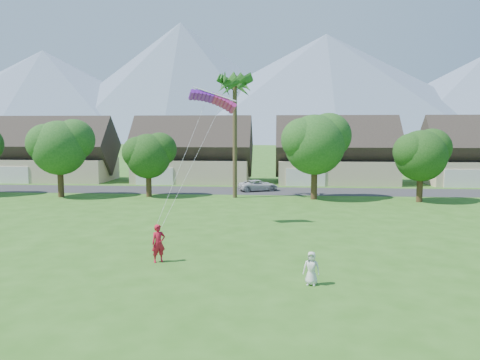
# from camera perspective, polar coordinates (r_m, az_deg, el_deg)

# --- Properties ---
(ground) EXTENTS (500.00, 500.00, 0.00)m
(ground) POSITION_cam_1_polar(r_m,az_deg,el_deg) (20.20, -2.33, -13.85)
(ground) COLOR #2D6019
(ground) RESTS_ON ground
(street) EXTENTS (90.00, 7.00, 0.01)m
(street) POSITION_cam_1_polar(r_m,az_deg,el_deg) (53.35, 2.05, -1.33)
(street) COLOR #2D2D30
(street) RESTS_ON ground
(kite_flyer) EXTENTS (0.87, 0.79, 2.00)m
(kite_flyer) POSITION_cam_1_polar(r_m,az_deg,el_deg) (25.02, -9.91, -7.61)
(kite_flyer) COLOR #B7142A
(kite_flyer) RESTS_ON ground
(watcher) EXTENTS (0.82, 0.61, 1.51)m
(watcher) POSITION_cam_1_polar(r_m,az_deg,el_deg) (21.44, 8.69, -10.60)
(watcher) COLOR silver
(watcher) RESTS_ON ground
(parked_car) EXTENTS (5.00, 3.65, 1.26)m
(parked_car) POSITION_cam_1_polar(r_m,az_deg,el_deg) (53.26, 2.23, -0.66)
(parked_car) COLOR silver
(parked_car) RESTS_ON ground
(mountain_ridge) EXTENTS (540.00, 240.00, 70.00)m
(mountain_ridge) POSITION_cam_1_polar(r_m,az_deg,el_deg) (279.85, 6.32, 10.60)
(mountain_ridge) COLOR slate
(mountain_ridge) RESTS_ON ground
(houses_row) EXTENTS (72.75, 8.19, 8.86)m
(houses_row) POSITION_cam_1_polar(r_m,az_deg,el_deg) (61.97, 2.89, 2.89)
(houses_row) COLOR beige
(houses_row) RESTS_ON ground
(tree_row) EXTENTS (62.27, 6.67, 8.45)m
(tree_row) POSITION_cam_1_polar(r_m,az_deg,el_deg) (46.94, 0.35, 3.65)
(tree_row) COLOR #47301C
(tree_row) RESTS_ON ground
(fan_palm) EXTENTS (3.00, 3.00, 13.80)m
(fan_palm) POSITION_cam_1_polar(r_m,az_deg,el_deg) (47.80, -0.64, 11.99)
(fan_palm) COLOR #4C3D26
(fan_palm) RESTS_ON ground
(parafoil_kite) EXTENTS (3.48, 1.33, 0.50)m
(parafoil_kite) POSITION_cam_1_polar(r_m,az_deg,el_deg) (33.80, -3.29, 9.91)
(parafoil_kite) COLOR purple
(parafoil_kite) RESTS_ON ground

